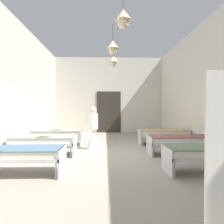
% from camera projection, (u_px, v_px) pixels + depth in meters
% --- Properties ---
extents(ground_plane, '(6.86, 13.00, 0.10)m').
position_uv_depth(ground_plane, '(112.00, 156.00, 6.69)').
color(ground_plane, '#9E9384').
extents(room_shell, '(6.66, 12.60, 4.40)m').
position_uv_depth(room_shell, '(111.00, 87.00, 8.00)').
color(room_shell, beige).
rests_on(room_shell, ground).
extents(bed_left_row_0, '(1.90, 0.84, 0.57)m').
position_uv_depth(bed_left_row_0, '(19.00, 154.00, 4.72)').
color(bed_left_row_0, '#B7BCC1').
rests_on(bed_left_row_0, ground).
extents(bed_right_row_0, '(1.90, 0.84, 0.57)m').
position_uv_depth(bed_right_row_0, '(209.00, 153.00, 4.85)').
color(bed_right_row_0, '#B7BCC1').
rests_on(bed_right_row_0, ground).
extents(bed_left_row_1, '(1.90, 0.84, 0.57)m').
position_uv_depth(bed_left_row_1, '(44.00, 141.00, 6.62)').
color(bed_left_row_1, '#B7BCC1').
rests_on(bed_left_row_1, ground).
extents(bed_right_row_1, '(1.90, 0.84, 0.57)m').
position_uv_depth(bed_right_row_1, '(179.00, 140.00, 6.75)').
color(bed_right_row_1, '#B7BCC1').
rests_on(bed_right_row_1, ground).
extents(bed_left_row_2, '(1.90, 0.84, 0.57)m').
position_uv_depth(bed_left_row_2, '(57.00, 134.00, 8.51)').
color(bed_left_row_2, '#B7BCC1').
rests_on(bed_left_row_2, ground).
extents(bed_right_row_2, '(1.90, 0.84, 0.57)m').
position_uv_depth(bed_right_row_2, '(163.00, 133.00, 8.65)').
color(bed_right_row_2, '#B7BCC1').
rests_on(bed_right_row_2, ground).
extents(nurse_near_aisle, '(0.52, 0.52, 1.49)m').
position_uv_depth(nurse_near_aisle, '(94.00, 134.00, 7.64)').
color(nurse_near_aisle, white).
rests_on(nurse_near_aisle, ground).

